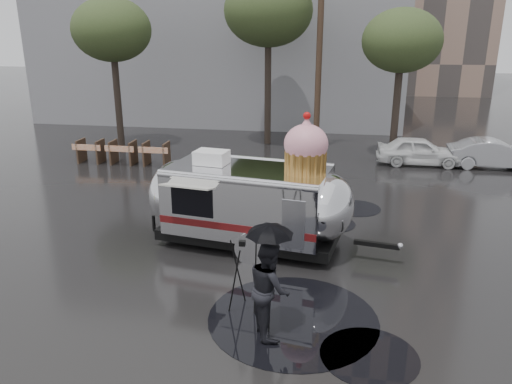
# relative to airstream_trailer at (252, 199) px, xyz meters

# --- Properties ---
(ground) EXTENTS (120.00, 120.00, 0.00)m
(ground) POSITION_rel_airstream_trailer_xyz_m (-1.40, -2.59, -1.32)
(ground) COLOR black
(ground) RESTS_ON ground
(puddles) EXTENTS (13.47, 11.39, 0.01)m
(puddles) POSITION_rel_airstream_trailer_xyz_m (-0.59, -3.08, -1.32)
(puddles) COLOR black
(puddles) RESTS_ON ground
(grey_building) EXTENTS (22.00, 12.00, 13.00)m
(grey_building) POSITION_rel_airstream_trailer_xyz_m (-5.40, 21.41, 5.18)
(grey_building) COLOR slate
(grey_building) RESTS_ON ground
(utility_pole) EXTENTS (1.60, 0.28, 9.00)m
(utility_pole) POSITION_rel_airstream_trailer_xyz_m (1.10, 11.41, 3.30)
(utility_pole) COLOR #473323
(utility_pole) RESTS_ON ground
(tree_left) EXTENTS (3.64, 3.64, 6.95)m
(tree_left) POSITION_rel_airstream_trailer_xyz_m (-8.40, 10.41, 4.16)
(tree_left) COLOR #382D26
(tree_left) RESTS_ON ground
(tree_mid) EXTENTS (4.20, 4.20, 8.03)m
(tree_mid) POSITION_rel_airstream_trailer_xyz_m (-1.40, 12.41, 5.02)
(tree_mid) COLOR #382D26
(tree_mid) RESTS_ON ground
(tree_right) EXTENTS (3.36, 3.36, 6.42)m
(tree_right) POSITION_rel_airstream_trailer_xyz_m (4.60, 10.41, 3.73)
(tree_right) COLOR #382D26
(tree_right) RESTS_ON ground
(barricade_row) EXTENTS (4.30, 0.80, 1.00)m
(barricade_row) POSITION_rel_airstream_trailer_xyz_m (-6.95, 7.37, -0.80)
(barricade_row) COLOR #473323
(barricade_row) RESTS_ON ground
(airstream_trailer) EXTENTS (6.94, 3.01, 3.77)m
(airstream_trailer) POSITION_rel_airstream_trailer_xyz_m (0.00, 0.00, 0.00)
(airstream_trailer) COLOR silver
(airstream_trailer) RESTS_ON ground
(person_right) EXTENTS (0.82, 1.04, 1.91)m
(person_right) POSITION_rel_airstream_trailer_xyz_m (1.05, -4.00, -0.37)
(person_right) COLOR black
(person_right) RESTS_ON ground
(umbrella_black) EXTENTS (1.09, 1.09, 2.29)m
(umbrella_black) POSITION_rel_airstream_trailer_xyz_m (1.05, -4.00, 0.60)
(umbrella_black) COLOR black
(umbrella_black) RESTS_ON ground
(tripod) EXTENTS (0.57, 0.65, 1.57)m
(tripod) POSITION_rel_airstream_trailer_xyz_m (0.39, -3.25, -0.39)
(tripod) COLOR black
(tripod) RESTS_ON ground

